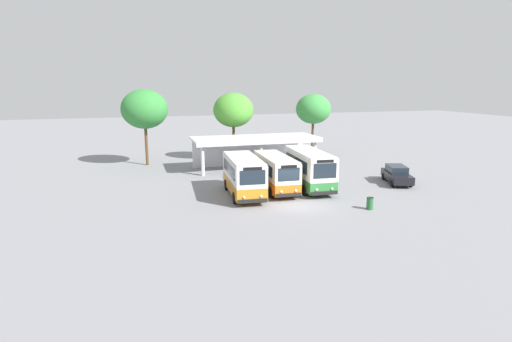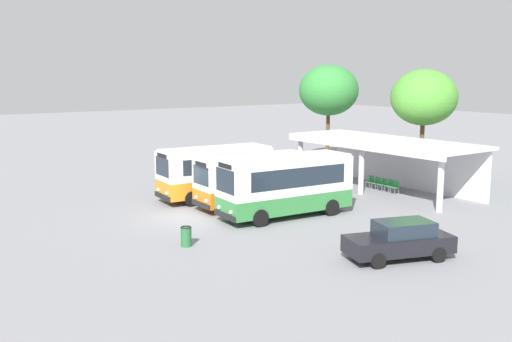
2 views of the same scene
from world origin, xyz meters
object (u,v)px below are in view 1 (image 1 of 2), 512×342
city_bus_second_in_row (276,171)px  waiting_chair_fourth_seat (263,163)px  waiting_chair_fifth_seat (268,163)px  litter_bin_apron (370,203)px  city_bus_nearest_orange (244,175)px  waiting_chair_middle_seat (258,164)px  waiting_chair_second_from_end (253,164)px  parked_car_flank (397,174)px  city_bus_middle_cream (309,168)px  waiting_chair_end_by_column (248,164)px

city_bus_second_in_row → waiting_chair_fourth_seat: 9.65m
waiting_chair_fifth_seat → litter_bin_apron: litter_bin_apron is taller
city_bus_nearest_orange → waiting_chair_middle_seat: size_ratio=8.32×
city_bus_second_in_row → waiting_chair_fifth_seat: size_ratio=8.30×
city_bus_nearest_orange → litter_bin_apron: city_bus_nearest_orange is taller
city_bus_second_in_row → litter_bin_apron: bearing=-56.3°
waiting_chair_second_from_end → waiting_chair_fifth_seat: 1.71m
parked_car_flank → waiting_chair_second_from_end: bearing=136.5°
city_bus_second_in_row → waiting_chair_fifth_seat: (2.48, 9.30, -1.15)m
city_bus_middle_cream → waiting_chair_second_from_end: 9.86m
city_bus_nearest_orange → waiting_chair_second_from_end: size_ratio=8.32×
waiting_chair_end_by_column → waiting_chair_fourth_seat: same height
parked_car_flank → city_bus_second_in_row: bearing=176.1°
city_bus_middle_cream → waiting_chair_middle_seat: 9.71m
city_bus_second_in_row → waiting_chair_second_from_end: (0.77, 9.41, -1.15)m
city_bus_nearest_orange → waiting_chair_fifth_seat: 11.56m
parked_car_flank → litter_bin_apron: parked_car_flank is taller
city_bus_second_in_row → waiting_chair_second_from_end: city_bus_second_in_row is taller
waiting_chair_end_by_column → city_bus_nearest_orange: bearing=-107.5°
waiting_chair_fourth_seat → litter_bin_apron: bearing=-80.3°
city_bus_second_in_row → waiting_chair_end_by_column: (0.20, 9.43, -1.15)m
waiting_chair_fifth_seat → waiting_chair_end_by_column: bearing=176.7°
waiting_chair_fourth_seat → waiting_chair_end_by_column: bearing=178.5°
city_bus_second_in_row → waiting_chair_second_from_end: size_ratio=8.30×
city_bus_second_in_row → waiting_chair_fourth_seat: size_ratio=8.30×
parked_car_flank → city_bus_middle_cream: bearing=175.4°
waiting_chair_middle_seat → waiting_chair_second_from_end: bearing=175.8°
city_bus_second_in_row → city_bus_middle_cream: (3.02, -0.11, 0.16)m
city_bus_middle_cream → waiting_chair_end_by_column: 10.03m
waiting_chair_second_from_end → waiting_chair_fourth_seat: bearing=-1.2°
city_bus_nearest_orange → waiting_chair_end_by_column: city_bus_nearest_orange is taller
city_bus_nearest_orange → waiting_chair_second_from_end: 10.95m
waiting_chair_fifth_seat → waiting_chair_second_from_end: bearing=176.4°
city_bus_second_in_row → waiting_chair_second_from_end: 9.51m
parked_car_flank → waiting_chair_middle_seat: parked_car_flank is taller
city_bus_second_in_row → city_bus_middle_cream: size_ratio=0.94×
city_bus_second_in_row → city_bus_middle_cream: city_bus_middle_cream is taller
city_bus_middle_cream → waiting_chair_fifth_seat: 9.51m
parked_car_flank → waiting_chair_fifth_seat: 13.54m
waiting_chair_middle_seat → city_bus_nearest_orange: bearing=-113.3°
waiting_chair_fifth_seat → litter_bin_apron: 16.55m
city_bus_middle_cream → waiting_chair_end_by_column: bearing=106.5°
city_bus_middle_cream → waiting_chair_middle_seat: bearing=100.1°
waiting_chair_fourth_seat → waiting_chair_fifth_seat: size_ratio=1.00×
city_bus_middle_cream → waiting_chair_second_from_end: bearing=103.3°
waiting_chair_end_by_column → waiting_chair_fifth_seat: (2.28, -0.13, 0.00)m
waiting_chair_end_by_column → waiting_chair_fifth_seat: 2.28m
city_bus_nearest_orange → waiting_chair_middle_seat: 11.12m
waiting_chair_middle_seat → waiting_chair_fifth_seat: (1.14, -0.07, 0.00)m
city_bus_middle_cream → waiting_chair_fifth_seat: (-0.54, 9.41, -1.30)m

